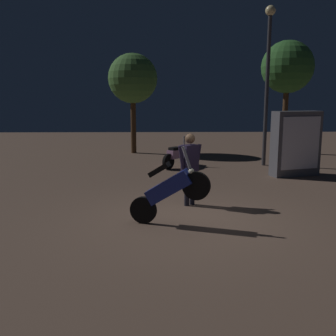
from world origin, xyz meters
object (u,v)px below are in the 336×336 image
person_rider_beside (190,163)px  streetlamp_near (268,68)px  motorcycle_blue_foreground (169,190)px  motorcycle_pink_parked_left (178,155)px  kiosk_billboard (296,144)px

person_rider_beside → streetlamp_near: bearing=116.8°
motorcycle_blue_foreground → motorcycle_pink_parked_left: (0.49, 6.51, -0.31)m
motorcycle_pink_parked_left → motorcycle_blue_foreground: bearing=-143.0°
motorcycle_blue_foreground → streetlamp_near: (3.74, 6.86, 2.82)m
motorcycle_pink_parked_left → person_rider_beside: size_ratio=0.76×
kiosk_billboard → streetlamp_near: bearing=-90.9°
motorcycle_pink_parked_left → streetlamp_near: size_ratio=0.23×
motorcycle_pink_parked_left → streetlamp_near: streetlamp_near is taller
motorcycle_pink_parked_left → person_rider_beside: 5.06m
person_rider_beside → kiosk_billboard: bearing=100.5°
person_rider_beside → kiosk_billboard: kiosk_billboard is taller
motorcycle_blue_foreground → person_rider_beside: bearing=88.0°
motorcycle_blue_foreground → streetlamp_near: streetlamp_near is taller
motorcycle_pink_parked_left → streetlamp_near: 4.52m
person_rider_beside → streetlamp_near: (3.21, 5.37, 2.53)m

